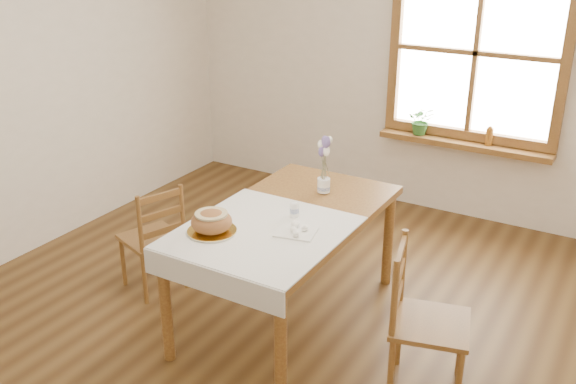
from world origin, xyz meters
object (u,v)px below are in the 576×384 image
at_px(dining_table, 288,227).
at_px(bread_plate, 212,231).
at_px(chair_right, 431,322).
at_px(flower_vase, 324,186).
at_px(chair_left, 152,236).

height_order(dining_table, bread_plate, bread_plate).
distance_m(chair_right, flower_vase, 1.23).
distance_m(dining_table, bread_plate, 0.53).
bearing_deg(bread_plate, dining_table, 62.34).
relative_size(chair_left, chair_right, 0.91).
bearing_deg(bread_plate, chair_right, 10.64).
bearing_deg(flower_vase, dining_table, -94.23).
relative_size(dining_table, chair_left, 2.00).
bearing_deg(chair_left, flower_vase, 137.68).
xyz_separation_m(chair_right, flower_vase, (-0.99, 0.64, 0.36)).
relative_size(chair_right, bread_plate, 3.15).
bearing_deg(chair_right, bread_plate, 86.30).
bearing_deg(flower_vase, chair_right, -32.85).
relative_size(dining_table, bread_plate, 5.73).
bearing_deg(chair_right, chair_left, 73.43).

